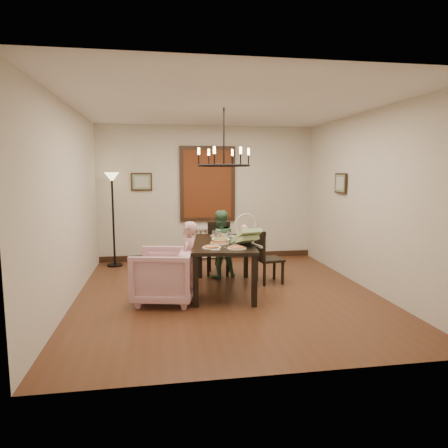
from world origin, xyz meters
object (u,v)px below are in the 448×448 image
object	(u,v)px
elderly_woman	(188,267)
seated_man	(220,250)
dining_table	(224,248)
chair_right	(270,256)
floor_lamp	(113,221)
baby_bouncer	(246,235)
armchair	(164,276)
chair_far	(218,249)
drinking_glass	(219,236)

from	to	relation	value
elderly_woman	seated_man	size ratio (longest dim) A/B	0.96
dining_table	chair_right	size ratio (longest dim) A/B	1.94
dining_table	chair_right	distance (m)	0.92
floor_lamp	baby_bouncer	bearing A→B (deg)	-47.61
seated_man	baby_bouncer	size ratio (longest dim) A/B	1.97
seated_man	chair_right	bearing A→B (deg)	139.20
armchair	dining_table	bearing A→B (deg)	125.24
armchair	elderly_woman	world-z (taller)	elderly_woman
chair_far	armchair	xyz separation A→B (m)	(-0.99, -1.40, -0.09)
seated_man	armchair	bearing A→B (deg)	41.60
dining_table	floor_lamp	xyz separation A→B (m)	(-1.87, 1.98, 0.21)
chair_right	drinking_glass	size ratio (longest dim) A/B	6.04
armchair	elderly_woman	xyz separation A→B (m)	(0.35, 0.06, 0.09)
dining_table	baby_bouncer	distance (m)	0.52
elderly_woman	drinking_glass	bearing A→B (deg)	150.78
chair_far	baby_bouncer	bearing A→B (deg)	-69.22
seated_man	floor_lamp	world-z (taller)	floor_lamp
dining_table	elderly_woman	xyz separation A→B (m)	(-0.58, -0.33, -0.21)
baby_bouncer	dining_table	bearing A→B (deg)	114.47
armchair	floor_lamp	xyz separation A→B (m)	(-0.94, 2.38, 0.52)
elderly_woman	chair_far	bearing A→B (deg)	171.61
chair_far	baby_bouncer	distance (m)	1.47
baby_bouncer	floor_lamp	world-z (taller)	floor_lamp
chair_far	armchair	bearing A→B (deg)	-113.08
chair_far	drinking_glass	distance (m)	0.93
dining_table	armchair	size ratio (longest dim) A/B	2.08
dining_table	elderly_woman	distance (m)	0.70
armchair	elderly_woman	size ratio (longest dim) A/B	0.89
drinking_glass	floor_lamp	size ratio (longest dim) A/B	0.08
floor_lamp	seated_man	bearing A→B (deg)	-31.33
seated_man	chair_far	bearing A→B (deg)	-100.24
elderly_woman	drinking_glass	xyz separation A→B (m)	(0.52, 0.50, 0.37)
dining_table	seated_man	distance (m)	0.83
baby_bouncer	armchair	bearing A→B (deg)	169.48
floor_lamp	chair_right	bearing A→B (deg)	-31.47
elderly_woman	baby_bouncer	world-z (taller)	baby_bouncer
drinking_glass	floor_lamp	bearing A→B (deg)	135.08
drinking_glass	dining_table	bearing A→B (deg)	-71.56
elderly_woman	floor_lamp	bearing A→B (deg)	-133.59
chair_far	floor_lamp	distance (m)	2.21
armchair	seated_man	xyz separation A→B (m)	(0.99, 1.20, 0.11)
elderly_woman	baby_bouncer	size ratio (longest dim) A/B	1.89
dining_table	floor_lamp	world-z (taller)	floor_lamp
chair_right	seated_man	distance (m)	0.91
armchair	floor_lamp	distance (m)	2.61
chair_far	drinking_glass	size ratio (longest dim) A/B	6.30
armchair	elderly_woman	distance (m)	0.37
baby_bouncer	drinking_glass	size ratio (longest dim) A/B	3.34
drinking_glass	baby_bouncer	bearing A→B (deg)	-58.71
chair_far	floor_lamp	bearing A→B (deg)	165.45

